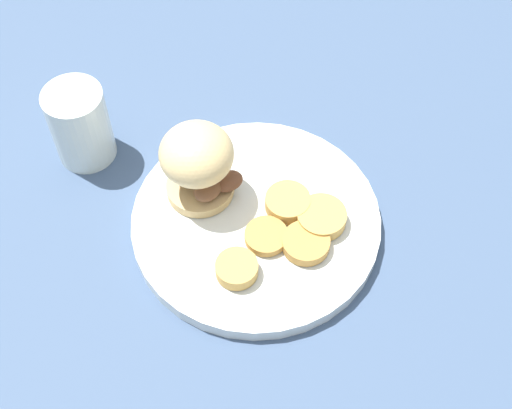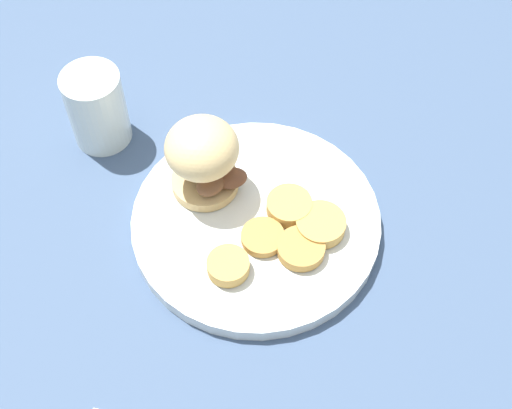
{
  "view_description": "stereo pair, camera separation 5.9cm",
  "coord_description": "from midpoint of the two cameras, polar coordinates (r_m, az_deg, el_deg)",
  "views": [
    {
      "loc": [
        -0.16,
        -0.41,
        0.7
      ],
      "look_at": [
        0.0,
        0.0,
        0.05
      ],
      "focal_mm": 50.0,
      "sensor_mm": 36.0,
      "label": 1
    },
    {
      "loc": [
        -0.11,
        -0.43,
        0.7
      ],
      "look_at": [
        0.0,
        0.0,
        0.05
      ],
      "focal_mm": 50.0,
      "sensor_mm": 36.0,
      "label": 2
    }
  ],
  "objects": [
    {
      "name": "dinner_plate",
      "position": [
        0.82,
        2.06,
        -1.46
      ],
      "size": [
        0.28,
        0.28,
        0.02
      ],
      "color": "silver",
      "rests_on": "ground_plane"
    },
    {
      "name": "potato_round_3",
      "position": [
        0.8,
        7.3,
        -1.72
      ],
      "size": [
        0.06,
        0.06,
        0.02
      ],
      "primitive_type": "cylinder",
      "color": "tan",
      "rests_on": "dinner_plate"
    },
    {
      "name": "drinking_glass",
      "position": [
        0.88,
        -10.76,
        7.5
      ],
      "size": [
        0.07,
        0.07,
        0.1
      ],
      "color": "silver",
      "rests_on": "ground_plane"
    },
    {
      "name": "potato_round_4",
      "position": [
        0.81,
        4.66,
        0.02
      ],
      "size": [
        0.05,
        0.05,
        0.02
      ],
      "primitive_type": "cylinder",
      "color": "tan",
      "rests_on": "dinner_plate"
    },
    {
      "name": "sandwich",
      "position": [
        0.79,
        -2.13,
        3.74
      ],
      "size": [
        0.09,
        0.09,
        0.1
      ],
      "color": "tan",
      "rests_on": "dinner_plate"
    },
    {
      "name": "potato_round_0",
      "position": [
        0.79,
        2.5,
        -2.77
      ],
      "size": [
        0.05,
        0.05,
        0.01
      ],
      "primitive_type": "cylinder",
      "color": "#BC8942",
      "rests_on": "dinner_plate"
    },
    {
      "name": "ground_plane",
      "position": [
        0.83,
        2.03,
        -1.9
      ],
      "size": [
        4.0,
        4.0,
        0.0
      ],
      "primitive_type": "plane",
      "color": "#3D5170"
    },
    {
      "name": "potato_round_2",
      "position": [
        0.78,
        5.78,
        -3.64
      ],
      "size": [
        0.05,
        0.05,
        0.01
      ],
      "primitive_type": "cylinder",
      "color": "#BC8942",
      "rests_on": "dinner_plate"
    },
    {
      "name": "potato_round_1",
      "position": [
        0.77,
        -0.05,
        -5.05
      ],
      "size": [
        0.05,
        0.05,
        0.02
      ],
      "primitive_type": "cylinder",
      "color": "tan",
      "rests_on": "dinner_plate"
    }
  ]
}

